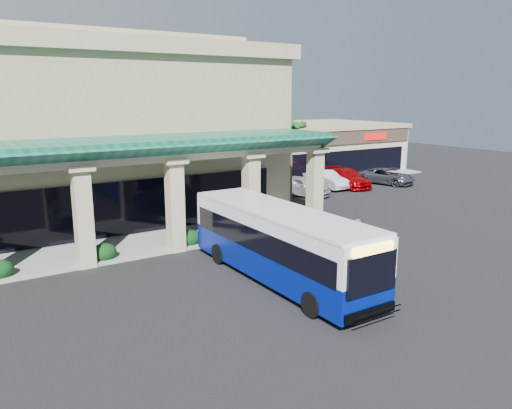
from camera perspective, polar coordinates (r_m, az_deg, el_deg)
ground at (r=23.03m, az=3.20°, el=-7.36°), size 110.00×110.00×0.00m
main_building at (r=33.92m, az=-24.81°, el=7.71°), size 30.80×14.80×11.35m
arcade at (r=25.26m, az=-21.19°, el=0.30°), size 30.00×6.20×5.70m
strip_mall at (r=51.95m, az=3.82°, el=6.47°), size 22.50×12.50×4.90m
palm_0 at (r=35.85m, az=3.98°, el=5.18°), size 2.40×2.40×6.60m
palm_1 at (r=38.90m, az=2.51°, el=5.17°), size 2.40×2.40×5.80m
broadleaf_tree at (r=42.11m, az=-3.67°, el=5.03°), size 2.60×2.60×4.81m
transit_bus at (r=21.23m, az=2.72°, el=-4.65°), size 2.60×11.15×3.11m
pedestrian at (r=25.50m, az=11.54°, el=-3.54°), size 0.51×0.70×1.78m
car_silver at (r=39.40m, az=5.18°, el=2.14°), size 3.53×5.11×1.61m
car_white at (r=42.98m, az=7.98°, el=2.86°), size 1.74×4.64×1.52m
car_red at (r=43.92m, az=10.31°, el=3.02°), size 2.98×5.65×1.56m
car_gray at (r=46.14m, az=14.69°, el=3.15°), size 3.59×5.45×1.39m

